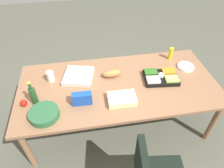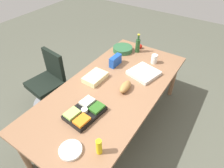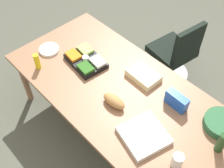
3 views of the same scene
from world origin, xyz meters
The scene contains 14 objects.
ground_plane centered at (0.00, 0.00, 0.00)m, with size 10.00×10.00×0.00m, color #505245.
conference_table centered at (0.00, 0.00, 0.68)m, with size 2.47×1.16×0.74m.
office_chair centered at (-0.16, 1.10, 0.36)m, with size 0.56×0.56×0.93m.
bread_loaf centered at (0.06, -0.16, 0.79)m, with size 0.24×0.11×0.10m, color #A5753E.
chip_bag_blue centered at (0.46, 0.24, 0.82)m, with size 0.22×0.08×0.15m, color #1848AC.
sheet_cake centered at (0.02, 0.29, 0.78)m, with size 0.32×0.22×0.07m, color beige.
veggie_tray centered at (-0.55, 0.00, 0.78)m, with size 0.45×0.34×0.09m.
pizza_box centered at (0.48, -0.21, 0.77)m, with size 0.36×0.36×0.05m, color silver.
wine_bottle centered at (0.98, 0.15, 0.86)m, with size 0.09×0.09×0.31m.
mustard_bottle centered at (-0.83, -0.41, 0.83)m, with size 0.06×0.06×0.18m, color yellow.
apple_red centered at (1.11, 0.17, 0.78)m, with size 0.08×0.08×0.08m, color red.
salad_bowl centered at (0.87, 0.36, 0.78)m, with size 0.32×0.32×0.08m, color #2B5D38.
paper_plate_stack centered at (-0.97, -0.18, 0.76)m, with size 0.22×0.22×0.03m, color white.
mayo_jar centered at (0.83, -0.21, 0.81)m, with size 0.09×0.09×0.14m, color white.
Camera 2 is at (-1.58, -1.04, 2.39)m, focal length 31.15 mm.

